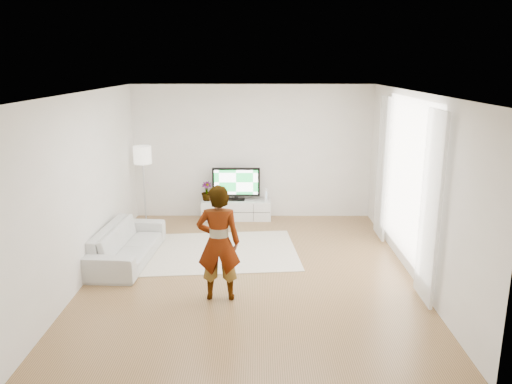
{
  "coord_description": "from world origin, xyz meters",
  "views": [
    {
      "loc": [
        0.12,
        -7.35,
        3.21
      ],
      "look_at": [
        0.08,
        0.4,
        1.21
      ],
      "focal_mm": 35.0,
      "sensor_mm": 36.0,
      "label": 1
    }
  ],
  "objects_px": {
    "player": "(219,243)",
    "media_console": "(236,210)",
    "rug": "(218,251)",
    "floor_lamp": "(143,158)",
    "television": "(236,183)",
    "sofa": "(127,244)"
  },
  "relations": [
    {
      "from": "player",
      "to": "media_console",
      "type": "bearing_deg",
      "value": -92.56
    },
    {
      "from": "rug",
      "to": "floor_lamp",
      "type": "relative_size",
      "value": 1.71
    },
    {
      "from": "rug",
      "to": "floor_lamp",
      "type": "bearing_deg",
      "value": 134.91
    },
    {
      "from": "television",
      "to": "floor_lamp",
      "type": "height_order",
      "value": "floor_lamp"
    },
    {
      "from": "television",
      "to": "player",
      "type": "xyz_separation_m",
      "value": [
        -0.08,
        -3.72,
        0.04
      ]
    },
    {
      "from": "media_console",
      "to": "television",
      "type": "distance_m",
      "value": 0.58
    },
    {
      "from": "media_console",
      "to": "television",
      "type": "xyz_separation_m",
      "value": [
        -0.0,
        0.03,
        0.58
      ]
    },
    {
      "from": "rug",
      "to": "player",
      "type": "height_order",
      "value": "player"
    },
    {
      "from": "sofa",
      "to": "floor_lamp",
      "type": "height_order",
      "value": "floor_lamp"
    },
    {
      "from": "media_console",
      "to": "floor_lamp",
      "type": "distance_m",
      "value": 2.21
    },
    {
      "from": "sofa",
      "to": "floor_lamp",
      "type": "distance_m",
      "value": 2.28
    },
    {
      "from": "sofa",
      "to": "floor_lamp",
      "type": "relative_size",
      "value": 1.26
    },
    {
      "from": "player",
      "to": "floor_lamp",
      "type": "xyz_separation_m",
      "value": [
        -1.78,
        3.4,
        0.53
      ]
    },
    {
      "from": "player",
      "to": "floor_lamp",
      "type": "bearing_deg",
      "value": -63.77
    },
    {
      "from": "media_console",
      "to": "sofa",
      "type": "bearing_deg",
      "value": -126.76
    },
    {
      "from": "television",
      "to": "sofa",
      "type": "bearing_deg",
      "value": -126.43
    },
    {
      "from": "floor_lamp",
      "to": "rug",
      "type": "bearing_deg",
      "value": -45.09
    },
    {
      "from": "sofa",
      "to": "floor_lamp",
      "type": "xyz_separation_m",
      "value": [
        -0.14,
        2.0,
        1.07
      ]
    },
    {
      "from": "media_console",
      "to": "player",
      "type": "relative_size",
      "value": 0.89
    },
    {
      "from": "television",
      "to": "player",
      "type": "height_order",
      "value": "player"
    },
    {
      "from": "media_console",
      "to": "television",
      "type": "height_order",
      "value": "television"
    },
    {
      "from": "rug",
      "to": "player",
      "type": "distance_m",
      "value": 1.98
    }
  ]
}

